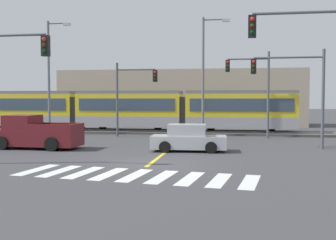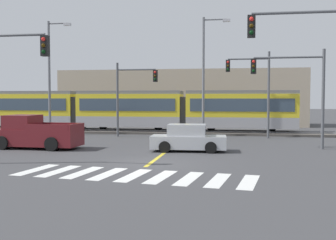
{
  "view_description": "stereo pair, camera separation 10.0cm",
  "coord_description": "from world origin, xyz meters",
  "px_view_note": "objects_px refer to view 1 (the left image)",
  "views": [
    {
      "loc": [
        3.9,
        -18.73,
        3.0
      ],
      "look_at": [
        -0.44,
        7.54,
        1.6
      ],
      "focal_mm": 45.0,
      "sensor_mm": 36.0,
      "label": 1
    },
    {
      "loc": [
        4.0,
        -18.71,
        3.0
      ],
      "look_at": [
        -0.44,
        7.54,
        1.6
      ],
      "focal_mm": 45.0,
      "sensor_mm": 36.0,
      "label": 2
    }
  ],
  "objects_px": {
    "traffic_light_far_right": "(254,82)",
    "street_lamp_west": "(51,71)",
    "pickup_truck": "(33,134)",
    "traffic_light_mid_right": "(297,83)",
    "street_lamp_centre": "(205,70)",
    "traffic_light_far_left": "(131,89)",
    "light_rail_tram": "(130,109)",
    "traffic_light_near_right": "(311,61)",
    "sedan_crossing": "(188,139)"
  },
  "relations": [
    {
      "from": "light_rail_tram",
      "to": "traffic_light_far_right",
      "type": "bearing_deg",
      "value": -18.28
    },
    {
      "from": "pickup_truck",
      "to": "sedan_crossing",
      "type": "bearing_deg",
      "value": 1.52
    },
    {
      "from": "traffic_light_mid_right",
      "to": "traffic_light_near_right",
      "type": "distance_m",
      "value": 8.17
    },
    {
      "from": "pickup_truck",
      "to": "street_lamp_centre",
      "type": "bearing_deg",
      "value": 45.17
    },
    {
      "from": "pickup_truck",
      "to": "traffic_light_mid_right",
      "type": "bearing_deg",
      "value": 9.1
    },
    {
      "from": "light_rail_tram",
      "to": "traffic_light_far_right",
      "type": "xyz_separation_m",
      "value": [
        10.44,
        -3.45,
        2.11
      ]
    },
    {
      "from": "traffic_light_mid_right",
      "to": "traffic_light_far_left",
      "type": "height_order",
      "value": "traffic_light_mid_right"
    },
    {
      "from": "sedan_crossing",
      "to": "traffic_light_far_right",
      "type": "height_order",
      "value": "traffic_light_far_right"
    },
    {
      "from": "light_rail_tram",
      "to": "sedan_crossing",
      "type": "distance_m",
      "value": 13.73
    },
    {
      "from": "sedan_crossing",
      "to": "street_lamp_centre",
      "type": "distance_m",
      "value": 10.31
    },
    {
      "from": "light_rail_tram",
      "to": "pickup_truck",
      "type": "height_order",
      "value": "light_rail_tram"
    },
    {
      "from": "traffic_light_mid_right",
      "to": "traffic_light_far_right",
      "type": "relative_size",
      "value": 0.91
    },
    {
      "from": "street_lamp_centre",
      "to": "light_rail_tram",
      "type": "bearing_deg",
      "value": 157.96
    },
    {
      "from": "light_rail_tram",
      "to": "sedan_crossing",
      "type": "height_order",
      "value": "light_rail_tram"
    },
    {
      "from": "traffic_light_far_left",
      "to": "traffic_light_near_right",
      "type": "height_order",
      "value": "traffic_light_near_right"
    },
    {
      "from": "street_lamp_west",
      "to": "traffic_light_mid_right",
      "type": "bearing_deg",
      "value": -19.15
    },
    {
      "from": "traffic_light_far_left",
      "to": "traffic_light_near_right",
      "type": "relative_size",
      "value": 0.84
    },
    {
      "from": "light_rail_tram",
      "to": "street_lamp_centre",
      "type": "bearing_deg",
      "value": -22.04
    },
    {
      "from": "sedan_crossing",
      "to": "traffic_light_mid_right",
      "type": "xyz_separation_m",
      "value": [
        6.17,
        2.22,
        3.19
      ]
    },
    {
      "from": "light_rail_tram",
      "to": "street_lamp_centre",
      "type": "relative_size",
      "value": 3.04
    },
    {
      "from": "traffic_light_near_right",
      "to": "street_lamp_centre",
      "type": "height_order",
      "value": "street_lamp_centre"
    },
    {
      "from": "sedan_crossing",
      "to": "traffic_light_far_right",
      "type": "bearing_deg",
      "value": 65.34
    },
    {
      "from": "sedan_crossing",
      "to": "traffic_light_near_right",
      "type": "xyz_separation_m",
      "value": [
        5.6,
        -5.91,
        3.77
      ]
    },
    {
      "from": "pickup_truck",
      "to": "street_lamp_centre",
      "type": "relative_size",
      "value": 0.6
    },
    {
      "from": "traffic_light_mid_right",
      "to": "street_lamp_centre",
      "type": "bearing_deg",
      "value": 130.01
    },
    {
      "from": "light_rail_tram",
      "to": "traffic_light_far_left",
      "type": "bearing_deg",
      "value": -74.3
    },
    {
      "from": "traffic_light_mid_right",
      "to": "traffic_light_far_left",
      "type": "relative_size",
      "value": 1.02
    },
    {
      "from": "street_lamp_centre",
      "to": "street_lamp_west",
      "type": "bearing_deg",
      "value": -176.82
    },
    {
      "from": "traffic_light_mid_right",
      "to": "street_lamp_west",
      "type": "xyz_separation_m",
      "value": [
        -18.36,
        6.37,
        1.25
      ]
    },
    {
      "from": "traffic_light_far_right",
      "to": "street_lamp_west",
      "type": "height_order",
      "value": "street_lamp_west"
    },
    {
      "from": "pickup_truck",
      "to": "traffic_light_mid_right",
      "type": "xyz_separation_m",
      "value": [
        15.4,
        2.47,
        3.05
      ]
    },
    {
      "from": "traffic_light_mid_right",
      "to": "traffic_light_far_left",
      "type": "xyz_separation_m",
      "value": [
        -11.56,
        5.85,
        -0.18
      ]
    },
    {
      "from": "traffic_light_mid_right",
      "to": "traffic_light_near_right",
      "type": "xyz_separation_m",
      "value": [
        -0.56,
        -8.13,
        0.59
      ]
    },
    {
      "from": "pickup_truck",
      "to": "traffic_light_far_left",
      "type": "bearing_deg",
      "value": 65.2
    },
    {
      "from": "pickup_truck",
      "to": "traffic_light_near_right",
      "type": "bearing_deg",
      "value": -20.89
    },
    {
      "from": "street_lamp_west",
      "to": "sedan_crossing",
      "type": "bearing_deg",
      "value": -35.19
    },
    {
      "from": "traffic_light_near_right",
      "to": "light_rail_tram",
      "type": "bearing_deg",
      "value": 124.04
    },
    {
      "from": "sedan_crossing",
      "to": "traffic_light_far_left",
      "type": "bearing_deg",
      "value": 123.77
    },
    {
      "from": "sedan_crossing",
      "to": "traffic_light_far_left",
      "type": "xyz_separation_m",
      "value": [
        -5.4,
        8.07,
        3.01
      ]
    },
    {
      "from": "traffic_light_near_right",
      "to": "street_lamp_west",
      "type": "xyz_separation_m",
      "value": [
        -17.79,
        14.5,
        0.66
      ]
    },
    {
      "from": "pickup_truck",
      "to": "street_lamp_west",
      "type": "bearing_deg",
      "value": 108.47
    },
    {
      "from": "traffic_light_mid_right",
      "to": "traffic_light_near_right",
      "type": "bearing_deg",
      "value": -93.97
    },
    {
      "from": "sedan_crossing",
      "to": "street_lamp_centre",
      "type": "relative_size",
      "value": 0.47
    },
    {
      "from": "pickup_truck",
      "to": "traffic_light_far_left",
      "type": "distance_m",
      "value": 9.6
    },
    {
      "from": "traffic_light_mid_right",
      "to": "traffic_light_far_right",
      "type": "distance_m",
      "value": 6.73
    },
    {
      "from": "sedan_crossing",
      "to": "street_lamp_west",
      "type": "distance_m",
      "value": 15.56
    },
    {
      "from": "pickup_truck",
      "to": "traffic_light_far_right",
      "type": "height_order",
      "value": "traffic_light_far_right"
    },
    {
      "from": "traffic_light_far_left",
      "to": "street_lamp_centre",
      "type": "distance_m",
      "value": 5.95
    },
    {
      "from": "traffic_light_far_right",
      "to": "street_lamp_centre",
      "type": "xyz_separation_m",
      "value": [
        -3.7,
        0.72,
        1.03
      ]
    },
    {
      "from": "light_rail_tram",
      "to": "traffic_light_near_right",
      "type": "xyz_separation_m",
      "value": [
        12.11,
        -17.92,
        2.43
      ]
    }
  ]
}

